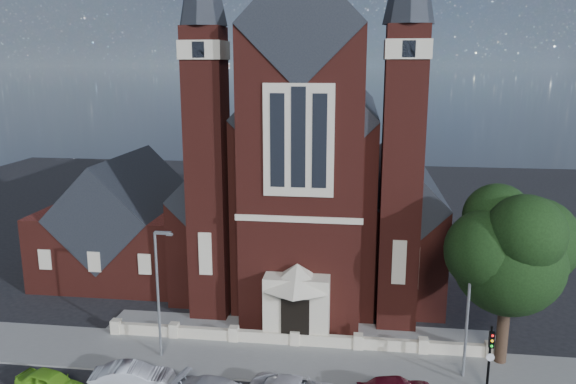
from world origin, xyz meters
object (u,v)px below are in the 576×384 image
(street_tree, at_px, (513,255))
(traffic_signal, at_px, (490,351))
(street_lamp_left, at_px, (159,287))
(car_silver_a, at_px, (133,378))
(street_lamp_right, at_px, (470,303))
(car_lime_van, at_px, (51,384))
(church, at_px, (317,173))
(parish_hall, at_px, (126,227))

(street_tree, bearing_deg, traffic_signal, -115.95)
(street_lamp_left, xyz_separation_m, traffic_signal, (18.91, -1.57, -2.02))
(street_tree, distance_m, car_silver_a, 22.43)
(street_lamp_right, bearing_deg, car_lime_van, -168.25)
(church, relative_size, car_silver_a, 7.72)
(traffic_signal, xyz_separation_m, car_silver_a, (-19.28, -2.10, -1.84))
(parish_hall, xyz_separation_m, street_tree, (28.60, -12.29, 2.95))
(street_lamp_left, xyz_separation_m, street_lamp_right, (18.00, 0.00, 0.00))
(church, bearing_deg, car_silver_a, -110.10)
(street_lamp_left, distance_m, traffic_signal, 19.08)
(parish_hall, height_order, car_silver_a, parish_hall)
(car_lime_van, bearing_deg, street_lamp_left, -30.02)
(street_tree, relative_size, street_lamp_right, 1.32)
(street_tree, bearing_deg, car_lime_van, -165.68)
(church, relative_size, street_tree, 3.26)
(street_tree, relative_size, car_lime_van, 2.65)
(street_lamp_right, xyz_separation_m, traffic_signal, (0.91, -1.57, -2.02))
(street_lamp_left, xyz_separation_m, car_lime_van, (-4.59, -4.70, -3.91))
(traffic_signal, bearing_deg, parish_hall, 150.02)
(street_lamp_left, relative_size, street_lamp_right, 1.00)
(parish_hall, bearing_deg, traffic_signal, -29.98)
(church, bearing_deg, traffic_signal, -61.80)
(street_lamp_left, distance_m, car_lime_van, 7.64)
(street_lamp_right, bearing_deg, church, 118.04)
(street_tree, bearing_deg, street_lamp_right, -145.74)
(street_tree, height_order, traffic_signal, street_tree)
(parish_hall, height_order, traffic_signal, parish_hall)
(parish_hall, relative_size, car_lime_van, 3.02)
(parish_hall, bearing_deg, car_silver_a, -66.39)
(street_lamp_right, height_order, car_lime_van, street_lamp_right)
(traffic_signal, distance_m, car_silver_a, 19.48)
(traffic_signal, relative_size, car_lime_van, 0.99)
(street_lamp_left, bearing_deg, street_tree, 4.76)
(street_lamp_left, xyz_separation_m, car_silver_a, (-0.37, -3.67, -3.85))
(car_lime_van, distance_m, car_silver_a, 4.34)
(street_lamp_left, bearing_deg, street_lamp_right, 0.00)
(parish_hall, xyz_separation_m, street_lamp_right, (26.09, -14.00, 0.59))
(church, xyz_separation_m, traffic_signal, (11.00, -20.52, -5.60))
(street_tree, height_order, car_silver_a, street_tree)
(car_lime_van, bearing_deg, parish_hall, 24.91)
(street_lamp_right, distance_m, car_silver_a, 19.12)
(parish_hall, distance_m, street_tree, 31.27)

